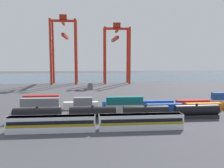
% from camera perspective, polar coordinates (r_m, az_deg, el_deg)
% --- Properties ---
extents(ground_plane, '(420.00, 420.00, 0.00)m').
position_cam_1_polar(ground_plane, '(121.69, -0.76, -2.20)').
color(ground_plane, '#424247').
extents(harbour_water, '(400.00, 110.00, 0.01)m').
position_cam_1_polar(harbour_water, '(225.88, -2.90, 1.73)').
color(harbour_water, '#384C60').
rests_on(harbour_water, ground_plane).
extents(passenger_train, '(43.44, 3.14, 3.90)m').
position_cam_1_polar(passenger_train, '(59.71, -3.60, -9.11)').
color(passenger_train, silver).
rests_on(passenger_train, ground_plane).
extents(freight_tank_row, '(59.77, 2.96, 4.42)m').
position_cam_1_polar(freight_tank_row, '(69.37, 1.81, -6.96)').
color(freight_tank_row, '#232326').
rests_on(freight_tank_row, ground_plane).
extents(shipping_container_0, '(12.10, 2.44, 2.60)m').
position_cam_1_polar(shipping_container_0, '(80.20, -16.82, -5.99)').
color(shipping_container_0, silver).
rests_on(shipping_container_0, ground_plane).
extents(shipping_container_1, '(12.10, 2.44, 2.60)m').
position_cam_1_polar(shipping_container_1, '(79.70, -16.88, -4.16)').
color(shipping_container_1, slate).
rests_on(shipping_container_1, shipping_container_0).
extents(shipping_container_2, '(6.04, 2.44, 2.60)m').
position_cam_1_polar(shipping_container_2, '(78.63, -6.95, -6.01)').
color(shipping_container_2, silver).
rests_on(shipping_container_2, ground_plane).
extents(shipping_container_3, '(6.04, 2.44, 2.60)m').
position_cam_1_polar(shipping_container_3, '(78.11, -6.98, -4.14)').
color(shipping_container_3, slate).
rests_on(shipping_container_3, shipping_container_2).
extents(shipping_container_4, '(12.10, 2.44, 2.60)m').
position_cam_1_polar(shipping_container_4, '(79.41, 3.01, -5.85)').
color(shipping_container_4, silver).
rests_on(shipping_container_4, ground_plane).
extents(shipping_container_5, '(12.10, 2.44, 2.60)m').
position_cam_1_polar(shipping_container_5, '(78.90, 3.02, -4.00)').
color(shipping_container_5, '#146066').
rests_on(shipping_container_5, shipping_container_4).
extents(shipping_container_6, '(12.10, 2.44, 2.60)m').
position_cam_1_polar(shipping_container_6, '(82.49, 12.50, -5.53)').
color(shipping_container_6, '#1C4299').
rests_on(shipping_container_6, ground_plane).
extents(shipping_container_7, '(12.10, 2.44, 2.60)m').
position_cam_1_polar(shipping_container_7, '(87.61, 21.08, -5.11)').
color(shipping_container_7, orange).
rests_on(shipping_container_7, ground_plane).
extents(shipping_container_10, '(12.10, 2.44, 2.60)m').
position_cam_1_polar(shipping_container_10, '(86.22, -16.59, -5.13)').
color(shipping_container_10, '#1C4299').
rests_on(shipping_container_10, ground_plane).
extents(shipping_container_11, '(12.10, 2.44, 2.60)m').
position_cam_1_polar(shipping_container_11, '(85.75, -16.65, -3.43)').
color(shipping_container_11, '#AD211C').
rests_on(shipping_container_11, shipping_container_10).
extents(shipping_container_12, '(12.10, 2.44, 2.60)m').
position_cam_1_polar(shipping_container_12, '(84.61, -7.47, -5.14)').
color(shipping_container_12, silver).
rests_on(shipping_container_12, ground_plane).
extents(shipping_container_13, '(12.10, 2.44, 2.60)m').
position_cam_1_polar(shipping_container_13, '(85.19, 1.75, -5.01)').
color(shipping_container_13, '#1C4299').
rests_on(shipping_container_13, ground_plane).
extents(shipping_container_14, '(12.10, 2.44, 2.60)m').
position_cam_1_polar(shipping_container_14, '(87.89, 10.63, -4.76)').
color(shipping_container_14, '#1C4299').
rests_on(shipping_container_14, ground_plane).
extents(shipping_container_15, '(12.10, 2.44, 2.60)m').
position_cam_1_polar(shipping_container_15, '(92.54, 18.79, -4.43)').
color(shipping_container_15, '#AD211C').
rests_on(shipping_container_15, ground_plane).
extents(gantry_crane_west, '(17.96, 34.06, 47.04)m').
position_cam_1_polar(gantry_crane_west, '(170.64, -11.44, 9.67)').
color(gantry_crane_west, red).
rests_on(gantry_crane_west, ground_plane).
extents(gantry_crane_central, '(18.51, 35.96, 42.18)m').
position_cam_1_polar(gantry_crane_central, '(171.29, 1.02, 9.05)').
color(gantry_crane_central, red).
rests_on(gantry_crane_central, ground_plane).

